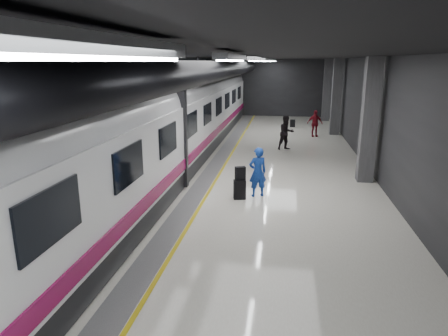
{
  "coord_description": "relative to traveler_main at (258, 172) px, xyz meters",
  "views": [
    {
      "loc": [
        1.52,
        -12.96,
        4.32
      ],
      "look_at": [
        -0.1,
        -2.31,
        1.44
      ],
      "focal_mm": 32.0,
      "sensor_mm": 36.0,
      "label": 1
    }
  ],
  "objects": [
    {
      "name": "ground",
      "position": [
        -0.72,
        0.37,
        -0.82
      ],
      "size": [
        40.0,
        40.0,
        0.0
      ],
      "primitive_type": "plane",
      "color": "silver",
      "rests_on": "ground"
    },
    {
      "name": "platform_hall",
      "position": [
        -1.01,
        1.32,
        2.71
      ],
      "size": [
        10.02,
        40.02,
        4.51
      ],
      "color": "black",
      "rests_on": "ground"
    },
    {
      "name": "train",
      "position": [
        -3.97,
        0.37,
        1.25
      ],
      "size": [
        3.05,
        38.0,
        4.05
      ],
      "color": "black",
      "rests_on": "ground"
    },
    {
      "name": "traveler_main",
      "position": [
        0.0,
        0.0,
        0.0
      ],
      "size": [
        0.71,
        0.6,
        1.65
      ],
      "primitive_type": "imported",
      "rotation": [
        0.0,
        0.0,
        3.55
      ],
      "color": "blue",
      "rests_on": "ground"
    },
    {
      "name": "suitcase_main",
      "position": [
        -0.55,
        -0.36,
        -0.51
      ],
      "size": [
        0.43,
        0.33,
        0.63
      ],
      "primitive_type": "cube",
      "rotation": [
        0.0,
        0.0,
        0.24
      ],
      "color": "black",
      "rests_on": "ground"
    },
    {
      "name": "shoulder_bag",
      "position": [
        -0.54,
        -0.33,
        0.03
      ],
      "size": [
        0.37,
        0.29,
        0.44
      ],
      "primitive_type": "cube",
      "rotation": [
        0.0,
        0.0,
        0.39
      ],
      "color": "black",
      "rests_on": "suitcase_main"
    },
    {
      "name": "traveler_far_a",
      "position": [
        0.91,
        7.43,
        0.04
      ],
      "size": [
        1.05,
        0.97,
        1.72
      ],
      "primitive_type": "imported",
      "rotation": [
        0.0,
        0.0,
        0.49
      ],
      "color": "black",
      "rests_on": "ground"
    },
    {
      "name": "traveler_far_b",
      "position": [
        2.58,
        11.42,
        -0.04
      ],
      "size": [
        0.97,
        0.56,
        1.56
      ],
      "primitive_type": "imported",
      "rotation": [
        0.0,
        0.0,
        0.2
      ],
      "color": "maroon",
      "rests_on": "ground"
    },
    {
      "name": "suitcase_far",
      "position": [
        1.36,
        14.81,
        -0.57
      ],
      "size": [
        0.34,
        0.22,
        0.5
      ],
      "primitive_type": "cube",
      "rotation": [
        0.0,
        0.0,
        -0.01
      ],
      "color": "black",
      "rests_on": "ground"
    }
  ]
}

